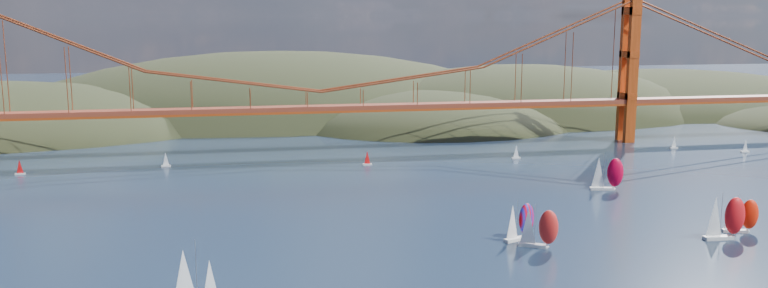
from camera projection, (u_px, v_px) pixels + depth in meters
headlands at (389, 139)px, 377.81m from camera, size 725.00×225.00×96.00m
bridge at (315, 63)px, 266.37m from camera, size 552.00×12.00×55.00m
sloop_navy at (192, 286)px, 119.57m from camera, size 9.28×6.77×13.63m
racer_0 at (538, 227)px, 158.64m from camera, size 8.34×6.48×9.46m
racer_1 at (724, 217)px, 164.23m from camera, size 9.33×3.80×10.73m
racer_2 at (740, 215)px, 169.69m from camera, size 7.84×4.72×8.78m
racer_3 at (606, 173)px, 211.00m from camera, size 9.32×5.36×10.44m
racer_rwb at (519, 221)px, 163.81m from camera, size 8.16×5.42×9.13m
distant_boat_2 at (20, 167)px, 232.04m from camera, size 3.00×2.00×4.70m
distant_boat_3 at (166, 160)px, 244.15m from camera, size 3.00×2.00×4.70m
distant_boat_4 at (674, 142)px, 277.62m from camera, size 3.00×2.00×4.70m
distant_boat_5 at (745, 146)px, 269.94m from camera, size 3.00×2.00×4.70m
distant_boat_8 at (516, 152)px, 257.81m from camera, size 3.00×2.00×4.70m
distant_boat_9 at (367, 158)px, 246.84m from camera, size 3.00×2.00×4.70m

